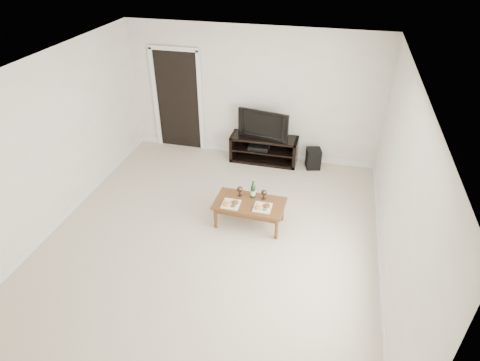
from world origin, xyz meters
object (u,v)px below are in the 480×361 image
Objects in this scene: media_console at (264,149)px; coffee_table at (249,213)px; television at (265,123)px; subwoofer at (313,159)px.

coffee_table is (0.17, -2.04, -0.07)m from media_console.
media_console is at bearing 94.78° from coffee_table.
television is 1.18m from subwoofer.
coffee_table is (0.17, -2.04, -0.63)m from television.
television is at bearing 94.78° from coffee_table.
subwoofer is at bearing -0.48° from media_console.
subwoofer is 0.37× the size of coffee_table.
coffee_table is at bearing -85.22° from media_console.
subwoofer is 2.19m from coffee_table.
television is at bearing 0.00° from media_console.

